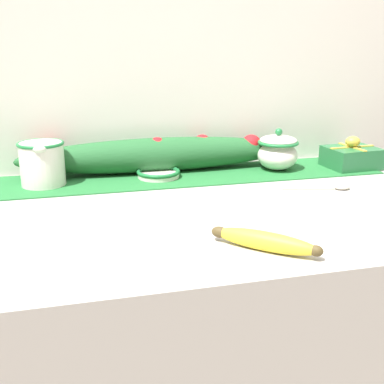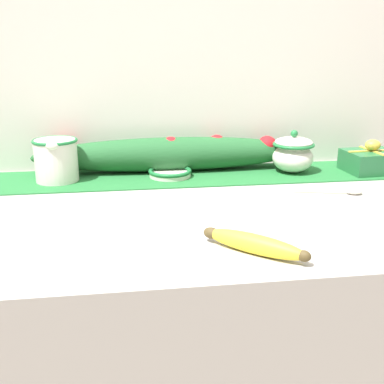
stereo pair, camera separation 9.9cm
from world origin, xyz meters
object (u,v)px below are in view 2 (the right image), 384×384
at_px(small_dish, 170,173).
at_px(banana, 254,244).
at_px(spoon, 349,192).
at_px(cream_pitcher, 56,158).
at_px(sugar_bowl, 293,153).
at_px(gift_box, 371,160).

height_order(small_dish, banana, banana).
bearing_deg(spoon, banana, -123.16).
relative_size(cream_pitcher, sugar_bowl, 1.15).
xyz_separation_m(small_dish, banana, (0.09, -0.51, 0.00)).
distance_m(cream_pitcher, spoon, 0.73).
xyz_separation_m(sugar_bowl, small_dish, (-0.34, -0.00, -0.04)).
distance_m(cream_pitcher, gift_box, 0.85).
xyz_separation_m(sugar_bowl, spoon, (0.07, -0.21, -0.05)).
relative_size(sugar_bowl, banana, 0.71).
bearing_deg(sugar_bowl, spoon, -72.07).
xyz_separation_m(banana, spoon, (0.31, 0.30, -0.01)).
distance_m(cream_pitcher, small_dish, 0.30).
distance_m(cream_pitcher, banana, 0.64).
relative_size(cream_pitcher, gift_box, 0.91).
bearing_deg(gift_box, sugar_bowl, 172.97).
bearing_deg(small_dish, sugar_bowl, 0.10).
distance_m(sugar_bowl, banana, 0.57).
height_order(cream_pitcher, spoon, cream_pitcher).
bearing_deg(cream_pitcher, small_dish, -0.34).
distance_m(small_dish, gift_box, 0.56).
relative_size(small_dish, spoon, 0.70).
bearing_deg(small_dish, banana, -79.54).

